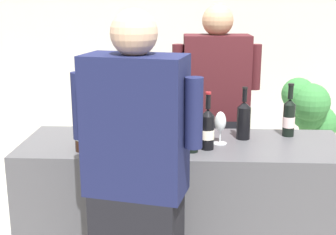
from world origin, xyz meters
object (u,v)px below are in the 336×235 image
wine_glass (220,123)px  person_guest (137,198)px  wine_bottle_0 (91,114)px  wine_bottle_5 (192,131)px  wine_bottle_3 (189,116)px  wine_bottle_7 (289,117)px  wine_bottle_10 (127,126)px  wine_bottle_4 (130,119)px  wine_bottle_8 (148,119)px  potted_shrub (308,129)px  wine_bottle_1 (244,119)px  wine_bottle_2 (208,129)px  wine_bottle_9 (82,128)px  wine_bottle_6 (108,126)px  person_server (215,130)px

wine_glass → person_guest: (-0.42, -0.58, -0.21)m
wine_bottle_0 → wine_bottle_5: size_ratio=1.10×
wine_bottle_0 → wine_bottle_3: size_ratio=1.03×
wine_bottle_7 → wine_bottle_10: bearing=-162.1°
wine_bottle_0 → wine_glass: 0.78m
wine_bottle_3 → wine_glass: (0.18, -0.09, -0.01)m
wine_bottle_4 → wine_bottle_8: size_ratio=0.95×
wine_bottle_5 → potted_shrub: 1.79m
wine_bottle_1 → wine_bottle_10: 0.70m
wine_bottle_2 → wine_bottle_9: bearing=-174.3°
wine_bottle_8 → wine_bottle_7: bearing=6.9°
wine_bottle_5 → potted_shrub: (1.00, 1.44, -0.39)m
wine_bottle_3 → wine_bottle_10: (-0.34, -0.21, -0.01)m
person_guest → wine_bottle_7: bearing=41.9°
wine_bottle_4 → person_guest: size_ratio=0.19×
wine_bottle_6 → person_server: (0.64, 0.66, -0.20)m
wine_bottle_1 → wine_glass: size_ratio=1.66×
wine_bottle_3 → person_guest: person_guest is taller
wine_bottle_0 → wine_bottle_10: (0.26, -0.25, -0.01)m
wine_bottle_6 → wine_bottle_9: size_ratio=0.91×
wine_bottle_9 → wine_bottle_4: bearing=46.9°
wine_bottle_2 → person_guest: bearing=-125.5°
wine_bottle_4 → wine_bottle_6: wine_bottle_4 is taller
wine_bottle_0 → wine_bottle_5: (0.61, -0.27, -0.02)m
wine_bottle_7 → person_guest: (-0.84, -0.75, -0.21)m
wine_glass → wine_bottle_6: bearing=-174.1°
wine_bottle_6 → wine_glass: bearing=5.9°
person_guest → potted_shrub: size_ratio=1.56×
wine_bottle_0 → wine_bottle_10: wine_bottle_0 is taller
person_server → wine_bottle_2: bearing=-96.4°
wine_bottle_2 → wine_bottle_3: wine_bottle_3 is taller
wine_bottle_10 → wine_bottle_5: bearing=-4.2°
wine_bottle_3 → potted_shrub: 1.63m
wine_bottle_8 → wine_bottle_9: 0.42m
wine_bottle_9 → wine_bottle_10: (0.24, 0.04, 0.00)m
wine_bottle_4 → wine_bottle_6: (-0.11, -0.14, -0.01)m
wine_bottle_5 → wine_bottle_8: (-0.26, 0.23, 0.00)m
wine_bottle_2 → wine_bottle_5: bearing=-148.9°
wine_bottle_5 → wine_bottle_8: wine_bottle_8 is taller
wine_bottle_1 → potted_shrub: bearing=59.8°
wine_bottle_2 → wine_glass: 0.13m
wine_bottle_5 → person_server: 0.79m
wine_bottle_7 → wine_bottle_5: bearing=-150.6°
wine_bottle_7 → wine_bottle_10: 0.99m
wine_bottle_2 → person_guest: size_ratio=0.19×
wine_bottle_3 → wine_bottle_9: 0.63m
wine_bottle_1 → wine_bottle_7: size_ratio=0.97×
wine_glass → person_guest: person_guest is taller
wine_bottle_3 → person_server: (0.18, 0.51, -0.23)m
wine_bottle_9 → person_guest: bearing=-49.8°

